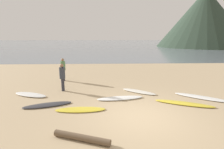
{
  "coord_description": "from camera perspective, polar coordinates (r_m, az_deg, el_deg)",
  "views": [
    {
      "loc": [
        -1.35,
        -6.19,
        3.07
      ],
      "look_at": [
        -0.94,
        4.82,
        0.6
      ],
      "focal_mm": 28.04,
      "sensor_mm": 36.0,
      "label": 1
    }
  ],
  "objects": [
    {
      "name": "ground_plane",
      "position": [
        16.55,
        2.58,
        1.58
      ],
      "size": [
        120.0,
        120.0,
        0.2
      ],
      "primitive_type": "cube",
      "color": "tan",
      "rests_on": "ground"
    },
    {
      "name": "driftwood_log",
      "position": [
        5.6,
        -9.89,
        -19.61
      ],
      "size": [
        1.77,
        0.8,
        0.2
      ],
      "primitive_type": "cylinder",
      "rotation": [
        0.0,
        1.57,
        -0.35
      ],
      "color": "brown",
      "rests_on": "ground"
    },
    {
      "name": "surfboard_5",
      "position": [
        8.71,
        22.48,
        -8.71
      ],
      "size": [
        2.55,
        1.41,
        0.09
      ],
      "primitive_type": "ellipsoid",
      "rotation": [
        0.0,
        0.0,
        -0.39
      ],
      "color": "yellow",
      "rests_on": "ground"
    },
    {
      "name": "surfboard_6",
      "position": [
        9.89,
        27.19,
        -6.65
      ],
      "size": [
        2.47,
        1.91,
        0.08
      ],
      "primitive_type": "ellipsoid",
      "rotation": [
        0.0,
        0.0,
        -0.59
      ],
      "color": "white",
      "rests_on": "ground"
    },
    {
      "name": "surfboard_4",
      "position": [
        9.8,
        8.75,
        -5.52
      ],
      "size": [
        1.93,
        1.54,
        0.09
      ],
      "primitive_type": "ellipsoid",
      "rotation": [
        0.0,
        0.0,
        -0.6
      ],
      "color": "silver",
      "rests_on": "ground"
    },
    {
      "name": "ocean_water",
      "position": [
        69.25,
        -1.03,
        10.09
      ],
      "size": [
        140.0,
        100.0,
        0.01
      ],
      "primitive_type": "cube",
      "color": "slate",
      "rests_on": "ground"
    },
    {
      "name": "surfboard_1",
      "position": [
        8.42,
        -20.25,
        -9.27
      ],
      "size": [
        2.16,
        1.13,
        0.08
      ],
      "primitive_type": "ellipsoid",
      "rotation": [
        0.0,
        0.0,
        0.3
      ],
      "color": "#333338",
      "rests_on": "ground"
    },
    {
      "name": "surfboard_2",
      "position": [
        7.58,
        -10.27,
        -11.19
      ],
      "size": [
        2.1,
        0.62,
        0.07
      ],
      "primitive_type": "ellipsoid",
      "rotation": [
        0.0,
        0.0,
        0.02
      ],
      "color": "yellow",
      "rests_on": "ground"
    },
    {
      "name": "surfboard_0",
      "position": [
        10.12,
        -25.03,
        -5.97
      ],
      "size": [
        2.03,
        1.27,
        0.1
      ],
      "primitive_type": "ellipsoid",
      "rotation": [
        0.0,
        0.0,
        -0.38
      ],
      "color": "white",
      "rests_on": "ground"
    },
    {
      "name": "headland_hill",
      "position": [
        55.32,
        27.74,
        15.87
      ],
      "size": [
        24.06,
        24.06,
        15.06
      ],
      "primitive_type": "cone",
      "color": "#28382B",
      "rests_on": "ground"
    },
    {
      "name": "person_0",
      "position": [
        12.43,
        -15.68,
        2.19
      ],
      "size": [
        0.31,
        0.31,
        1.56
      ],
      "rotation": [
        0.0,
        0.0,
        2.39
      ],
      "color": "#2D2D38",
      "rests_on": "ground"
    },
    {
      "name": "surfboard_3",
      "position": [
        8.72,
        2.64,
        -7.69
      ],
      "size": [
        2.36,
        0.89,
        0.09
      ],
      "primitive_type": "ellipsoid",
      "rotation": [
        0.0,
        0.0,
        0.15
      ],
      "color": "white",
      "rests_on": "ground"
    },
    {
      "name": "person_1",
      "position": [
        10.1,
        -15.9,
        -0.18
      ],
      "size": [
        0.31,
        0.31,
        1.55
      ],
      "rotation": [
        0.0,
        0.0,
        4.72
      ],
      "color": "#2D2D38",
      "rests_on": "ground"
    }
  ]
}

